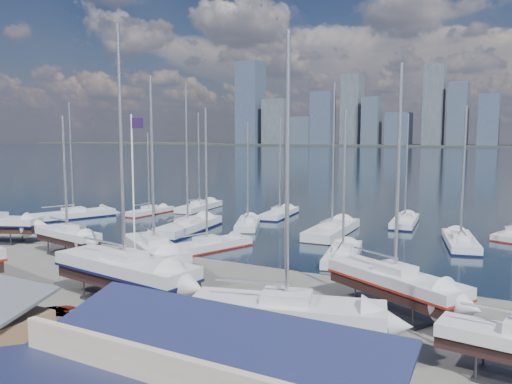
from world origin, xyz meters
The scene contains 23 objects.
ground centered at (0.00, -10.00, 0.00)m, with size 1400.00×1400.00×0.00m, color #605E59.
water centered at (0.00, 300.00, -0.15)m, with size 1400.00×600.00×0.40m, color #192739.
far_shore centered at (0.00, 560.00, 1.10)m, with size 1400.00×80.00×2.20m, color #2D332D.
skyline centered at (-7.83, 553.76, 39.09)m, with size 639.14×43.80×107.69m.
sailboat_cradle_2 centered at (-12.56, -5.45, 1.94)m, with size 8.22×3.53×13.22m.
sailboat_cradle_3 centered at (1.77, -12.88, 2.20)m, with size 11.89×4.67×18.51m.
sailboat_cradle_4 centered at (-0.71, -6.93, 2.08)m, with size 9.75×7.59×16.02m.
sailboat_cradle_5 centered at (14.92, -14.98, 2.09)m, with size 10.59×5.45×16.45m.
sailboat_cradle_6 centered at (18.46, -6.38, 2.06)m, with size 9.84×7.05×15.73m.
sailboat_moored_0 centered at (-29.45, 9.97, 0.31)m, with size 6.96×11.52×16.66m.
sailboat_moored_1 centered at (-22.78, 17.98, 0.31)m, with size 2.59×8.40×12.46m.
sailboat_moored_2 centered at (-18.89, 25.07, 0.32)m, with size 4.12×10.62×15.62m.
sailboat_moored_3 centered at (-9.87, 9.92, 0.31)m, with size 5.10×12.61×18.32m.
sailboat_moored_4 centered at (-4.96, 15.77, 0.32)m, with size 6.10×9.29×13.69m.
sailboat_moored_5 centered at (-5.08, 25.12, 0.31)m, with size 3.85×9.98×14.54m.
sailboat_moored_6 centered at (-2.13, 2.65, 0.31)m, with size 5.72×10.23×14.74m.
sailboat_moored_7 centered at (5.95, 16.34, 0.33)m, with size 3.94×12.18×18.17m.
sailboat_moored_8 centered at (11.92, 26.79, 0.31)m, with size 3.79×10.13×14.79m.
sailboat_moored_9 centered at (10.88, 5.72, 0.32)m, with size 4.55×9.86×14.37m.
sailboat_moored_10 centered at (19.71, 16.96, 0.31)m, with size 5.10×10.47×15.08m.
car_c centered at (1.42, -19.49, 0.67)m, with size 2.24×4.85×1.35m, color gray.
car_d centered at (3.26, -20.54, 0.68)m, with size 1.90×4.68×1.36m, color gray.
flagpole centered at (0.46, -10.34, 7.48)m, with size 1.13×0.12×12.89m.
Camera 1 is at (25.57, -37.63, 11.27)m, focal length 35.00 mm.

